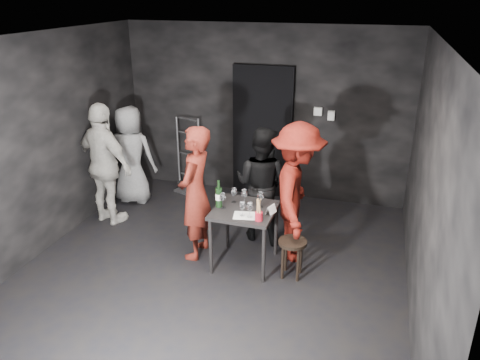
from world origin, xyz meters
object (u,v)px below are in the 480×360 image
(breadstick_cup, at_px, (259,210))
(woman_black, at_px, (262,182))
(wine_bottle, at_px, (219,197))
(bystander_grey, at_px, (131,154))
(server_red, at_px, (195,185))
(bystander_cream, at_px, (104,155))
(stool, at_px, (292,248))
(tasting_table, at_px, (245,216))
(man_maroon, at_px, (297,182))
(hand_truck, at_px, (189,178))

(breadstick_cup, bearing_deg, woman_black, 102.42)
(woman_black, bearing_deg, wine_bottle, 77.05)
(woman_black, distance_m, wine_bottle, 0.82)
(bystander_grey, relative_size, wine_bottle, 4.73)
(server_red, xyz_separation_m, bystander_cream, (-1.55, 0.49, 0.07))
(stool, bearing_deg, tasting_table, 171.02)
(server_red, height_order, breadstick_cup, server_red)
(tasting_table, relative_size, bystander_cream, 0.37)
(tasting_table, distance_m, woman_black, 0.74)
(bystander_cream, xyz_separation_m, bystander_grey, (-0.01, 0.74, -0.23))
(bystander_cream, distance_m, breadstick_cup, 2.55)
(server_red, distance_m, breadstick_cup, 0.92)
(man_maroon, bearing_deg, tasting_table, 114.78)
(man_maroon, relative_size, wine_bottle, 6.08)
(wine_bottle, distance_m, breadstick_cup, 0.58)
(server_red, relative_size, bystander_grey, 1.21)
(man_maroon, bearing_deg, server_red, 96.46)
(man_maroon, relative_size, bystander_cream, 0.99)
(hand_truck, distance_m, wine_bottle, 2.38)
(server_red, bearing_deg, tasting_table, 85.50)
(hand_truck, height_order, tasting_table, hand_truck)
(bystander_grey, height_order, wine_bottle, bystander_grey)
(tasting_table, relative_size, bystander_grey, 0.47)
(woman_black, distance_m, bystander_cream, 2.23)
(tasting_table, distance_m, bystander_grey, 2.55)
(stool, relative_size, bystander_cream, 0.23)
(stool, distance_m, man_maroon, 0.79)
(breadstick_cup, bearing_deg, man_maroon, 61.53)
(tasting_table, height_order, breadstick_cup, breadstick_cup)
(man_maroon, bearing_deg, breadstick_cup, 143.80)
(hand_truck, bearing_deg, breadstick_cup, -32.54)
(bystander_grey, bearing_deg, server_red, 138.85)
(man_maroon, xyz_separation_m, wine_bottle, (-0.86, -0.38, -0.14))
(stool, relative_size, bystander_grey, 0.30)
(stool, distance_m, woman_black, 1.09)
(hand_truck, relative_size, tasting_table, 1.66)
(hand_truck, height_order, man_maroon, man_maroon)
(stool, bearing_deg, bystander_cream, 167.23)
(stool, bearing_deg, server_red, 173.26)
(stool, bearing_deg, woman_black, 125.52)
(breadstick_cup, bearing_deg, server_red, 161.79)
(tasting_table, distance_m, wine_bottle, 0.39)
(woman_black, bearing_deg, bystander_grey, -3.04)
(server_red, bearing_deg, wine_bottle, 76.78)
(bystander_grey, xyz_separation_m, wine_bottle, (1.89, -1.31, 0.09))
(tasting_table, bearing_deg, bystander_cream, 166.19)
(tasting_table, xyz_separation_m, wine_bottle, (-0.31, -0.03, 0.23))
(server_red, xyz_separation_m, man_maroon, (1.19, 0.30, 0.06))
(man_maroon, height_order, wine_bottle, man_maroon)
(stool, bearing_deg, man_maroon, 96.67)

